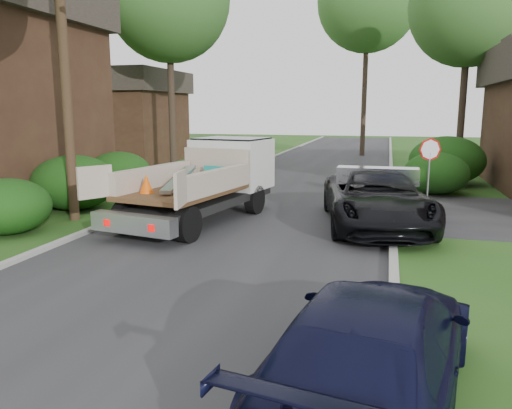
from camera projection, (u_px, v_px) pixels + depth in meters
The scene contains 18 objects.
ground at pixel (171, 291), 9.45m from camera, with size 120.00×120.00×0.00m, color #224E16.
road at pixel (280, 200), 18.95m from camera, with size 8.00×90.00×0.02m, color #28282B.
curb_left at pixel (180, 194), 19.96m from camera, with size 0.20×90.00×0.12m, color #9E9E99.
curb_right at pixel (392, 204), 17.91m from camera, with size 0.20×90.00×0.12m, color #9E9E99.
stop_sign at pixel (429, 159), 16.36m from camera, with size 0.71×0.32×2.48m.
utility_pole at pixel (63, 47), 14.59m from camera, with size 2.42×1.25×10.00m.
house_left_far at pixel (120, 115), 33.16m from camera, with size 7.56×7.56×6.00m.
hedge_left_a at pixel (7, 206), 13.71m from camera, with size 2.34×2.34×1.53m, color #0E3B0D.
hedge_left_b at pixel (74, 182), 17.08m from camera, with size 2.86×2.86×1.87m, color #0E3B0D.
hedge_left_c at pixel (119, 172), 20.49m from camera, with size 2.60×2.60×1.70m, color #0E3B0D.
hedge_right_a at pixel (436, 173), 20.19m from camera, with size 2.60×2.60×1.70m, color #0E3B0D.
hedge_right_b at pixel (447, 160), 22.81m from camera, with size 3.38×3.38×2.21m, color #0E3B0D.
tree_left_far at pixel (168, 0), 25.80m from camera, with size 6.40×6.40×12.20m.
tree_right_far at pixel (470, 6), 24.99m from camera, with size 6.00×6.00×11.50m.
tree_center_far at pixel (368, 1), 35.40m from camera, with size 7.20×7.20×14.60m.
flatbed_truck at pixel (214, 175), 15.84m from camera, with size 3.83×6.85×2.46m.
black_pickup at pixel (376, 199), 14.50m from camera, with size 2.76×6.00×1.67m, color black.
navy_suv at pixel (373, 346), 5.71m from camera, with size 1.99×4.90×1.42m, color black.
Camera 1 is at (3.86, -8.27, 3.37)m, focal length 35.00 mm.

